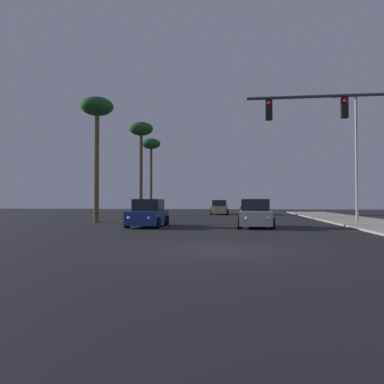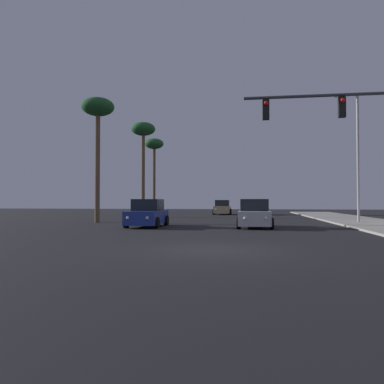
% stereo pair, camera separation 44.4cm
% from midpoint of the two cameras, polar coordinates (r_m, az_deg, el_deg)
% --- Properties ---
extents(ground_plane, '(120.00, 120.00, 0.00)m').
position_cam_midpoint_polar(ground_plane, '(12.16, 3.26, -8.78)').
color(ground_plane, black).
extents(car_tan, '(2.04, 4.31, 1.68)m').
position_cam_midpoint_polar(car_tan, '(43.74, 3.92, -2.43)').
color(car_tan, tan).
rests_on(car_tan, ground).
extents(car_blue, '(2.04, 4.32, 1.68)m').
position_cam_midpoint_polar(car_blue, '(22.99, -7.26, -3.37)').
color(car_blue, navy).
rests_on(car_blue, ground).
extents(car_red, '(2.04, 4.32, 1.68)m').
position_cam_midpoint_polar(car_red, '(43.59, 8.31, -2.42)').
color(car_red, maroon).
rests_on(car_red, ground).
extents(car_silver, '(2.04, 4.33, 1.68)m').
position_cam_midpoint_polar(car_silver, '(22.57, 9.04, -3.40)').
color(car_silver, '#B7B7BC').
rests_on(car_silver, ground).
extents(traffic_light_mast, '(6.64, 0.36, 6.50)m').
position_cam_midpoint_polar(traffic_light_mast, '(18.00, 22.92, 8.72)').
color(traffic_light_mast, '#38383D').
rests_on(traffic_light_mast, sidewalk_right).
extents(street_lamp, '(1.74, 0.24, 9.00)m').
position_cam_midpoint_polar(street_lamp, '(28.65, 23.10, 5.85)').
color(street_lamp, '#99999E').
rests_on(street_lamp, sidewalk_right).
extents(palm_tree_far, '(2.40, 2.40, 9.48)m').
position_cam_midpoint_polar(palm_tree_far, '(47.85, -6.53, 6.65)').
color(palm_tree_far, brown).
rests_on(palm_tree_far, ground).
extents(palm_tree_mid, '(2.40, 2.40, 9.41)m').
position_cam_midpoint_polar(palm_tree_mid, '(37.94, -8.12, 8.68)').
color(palm_tree_mid, brown).
rests_on(palm_tree_mid, ground).
extents(palm_tree_near, '(2.40, 2.40, 9.15)m').
position_cam_midpoint_polar(palm_tree_near, '(28.79, -14.74, 11.48)').
color(palm_tree_near, brown).
rests_on(palm_tree_near, ground).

